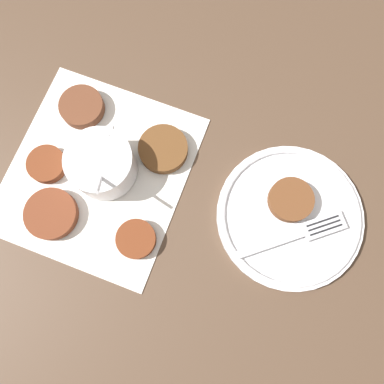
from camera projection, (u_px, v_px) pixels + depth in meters
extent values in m
plane|color=#4C3828|center=(82.00, 171.00, 0.62)|extent=(4.00, 4.00, 0.00)
cube|color=silver|center=(98.00, 173.00, 0.61)|extent=(0.31, 0.29, 0.00)
cylinder|color=silver|center=(102.00, 165.00, 0.58)|extent=(0.10, 0.10, 0.06)
cylinder|color=orange|center=(104.00, 167.00, 0.59)|extent=(0.09, 0.09, 0.03)
cone|color=silver|center=(111.00, 131.00, 0.57)|extent=(0.02, 0.02, 0.02)
cylinder|color=silver|center=(101.00, 179.00, 0.54)|extent=(0.06, 0.04, 0.10)
cylinder|color=brown|center=(136.00, 239.00, 0.58)|extent=(0.06, 0.06, 0.02)
cylinder|color=brown|center=(82.00, 107.00, 0.63)|extent=(0.07, 0.07, 0.02)
cylinder|color=brown|center=(51.00, 214.00, 0.59)|extent=(0.08, 0.08, 0.02)
cylinder|color=brown|center=(163.00, 149.00, 0.61)|extent=(0.08, 0.08, 0.02)
cylinder|color=brown|center=(47.00, 164.00, 0.61)|extent=(0.06, 0.06, 0.02)
cylinder|color=silver|center=(290.00, 216.00, 0.59)|extent=(0.23, 0.23, 0.01)
torus|color=silver|center=(291.00, 216.00, 0.59)|extent=(0.22, 0.22, 0.01)
cylinder|color=brown|center=(291.00, 200.00, 0.58)|extent=(0.07, 0.07, 0.02)
cube|color=silver|center=(271.00, 244.00, 0.57)|extent=(0.08, 0.09, 0.00)
cube|color=silver|center=(324.00, 226.00, 0.58)|extent=(0.06, 0.07, 0.00)
cube|color=black|center=(326.00, 230.00, 0.57)|extent=(0.03, 0.04, 0.00)
cube|color=black|center=(324.00, 225.00, 0.57)|extent=(0.03, 0.04, 0.00)
cube|color=black|center=(323.00, 221.00, 0.57)|extent=(0.03, 0.04, 0.00)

